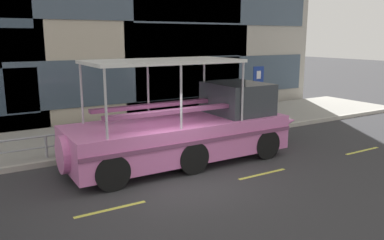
% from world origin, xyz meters
% --- Properties ---
extents(ground_plane, '(120.00, 120.00, 0.00)m').
position_xyz_m(ground_plane, '(0.00, 0.00, 0.00)').
color(ground_plane, '#333335').
extents(sidewalk, '(32.00, 4.80, 0.18)m').
position_xyz_m(sidewalk, '(0.00, 5.60, 0.09)').
color(sidewalk, '#99968E').
rests_on(sidewalk, ground_plane).
extents(curb_edge, '(32.00, 0.18, 0.18)m').
position_xyz_m(curb_edge, '(0.00, 3.11, 0.09)').
color(curb_edge, '#B2ADA3').
rests_on(curb_edge, ground_plane).
extents(lane_centreline, '(25.80, 0.12, 0.01)m').
position_xyz_m(lane_centreline, '(-0.00, -1.07, 0.00)').
color(lane_centreline, '#DBD64C').
rests_on(lane_centreline, ground_plane).
extents(curb_guardrail, '(12.19, 0.09, 0.78)m').
position_xyz_m(curb_guardrail, '(1.05, 3.45, 0.71)').
color(curb_guardrail, '#9EA0A8').
rests_on(curb_guardrail, sidewalk).
extents(parking_sign, '(0.60, 0.12, 2.61)m').
position_xyz_m(parking_sign, '(6.53, 4.08, 1.95)').
color(parking_sign, '#4C4F54').
rests_on(parking_sign, sidewalk).
extents(duck_tour_boat, '(9.14, 2.66, 3.40)m').
position_xyz_m(duck_tour_boat, '(1.32, 1.26, 1.09)').
color(duck_tour_boat, pink).
rests_on(duck_tour_boat, ground_plane).
extents(pedestrian_near_bow, '(0.27, 0.47, 1.70)m').
position_xyz_m(pedestrian_near_bow, '(4.50, 4.22, 1.20)').
color(pedestrian_near_bow, '#47423D').
rests_on(pedestrian_near_bow, sidewalk).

